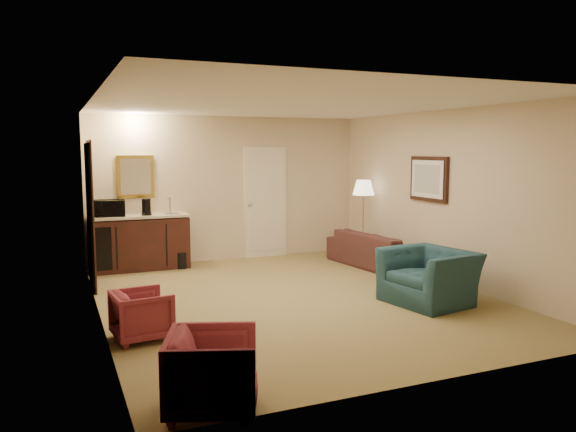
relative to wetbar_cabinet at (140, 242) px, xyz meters
name	(u,v)px	position (x,y,z in m)	size (l,w,h in m)	color
ground	(294,298)	(1.65, -2.72, -0.46)	(6.00, 6.00, 0.00)	olive
room_walls	(267,170)	(1.55, -1.95, 1.26)	(5.02, 6.01, 2.61)	#C6B195
wetbar_cabinet	(140,242)	(0.00, 0.00, 0.00)	(1.64, 0.58, 0.92)	#391312
sofa	(379,244)	(3.80, -1.42, -0.06)	(2.05, 0.60, 0.80)	black
teal_armchair	(429,268)	(3.18, -3.62, 0.01)	(1.08, 0.70, 0.94)	#1D3F48
rose_chair_near	(142,312)	(-0.50, -3.62, -0.17)	(0.57, 0.53, 0.58)	maroon
rose_chair_far	(212,368)	(-0.25, -5.52, -0.11)	(0.67, 0.63, 0.69)	maroon
coffee_table	(413,271)	(3.45, -2.89, -0.21)	(0.89, 0.60, 0.51)	black
floor_lamp	(363,220)	(3.85, -0.79, 0.27)	(0.39, 0.39, 1.47)	#B8943D
waste_bin	(181,260)	(0.65, -0.19, -0.32)	(0.22, 0.22, 0.28)	black
microwave	(109,206)	(-0.47, 0.00, 0.62)	(0.48, 0.27, 0.33)	black
coffee_maker	(146,207)	(0.12, -0.09, 0.60)	(0.15, 0.15, 0.28)	black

